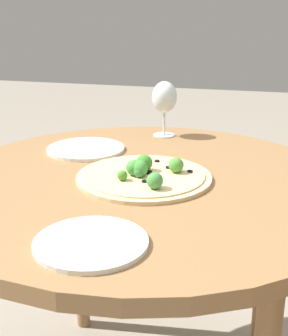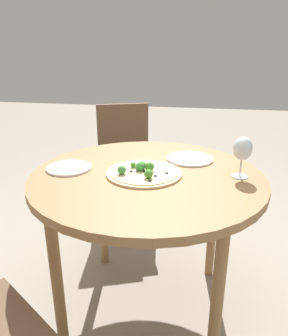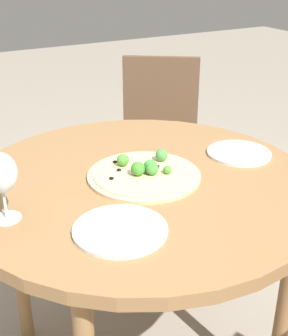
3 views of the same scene
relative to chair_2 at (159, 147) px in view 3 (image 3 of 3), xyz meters
name	(u,v)px [view 3 (image 3 of 3)]	position (x,y,z in m)	size (l,w,h in m)	color
dining_table	(141,200)	(0.51, 0.75, 0.20)	(1.08, 1.08, 0.77)	olive
chair_2	(159,147)	(0.00, 0.00, 0.00)	(0.56, 0.56, 0.93)	brown
pizza	(144,173)	(0.49, 0.74, 0.29)	(0.35, 0.35, 0.06)	#DBBC89
wine_glass	(1,174)	(0.93, 0.79, 0.41)	(0.08, 0.08, 0.19)	silver
plate_near	(238,153)	(0.13, 0.75, 0.28)	(0.22, 0.22, 0.01)	silver
plate_far	(120,230)	(0.69, 0.98, 0.28)	(0.24, 0.24, 0.01)	silver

